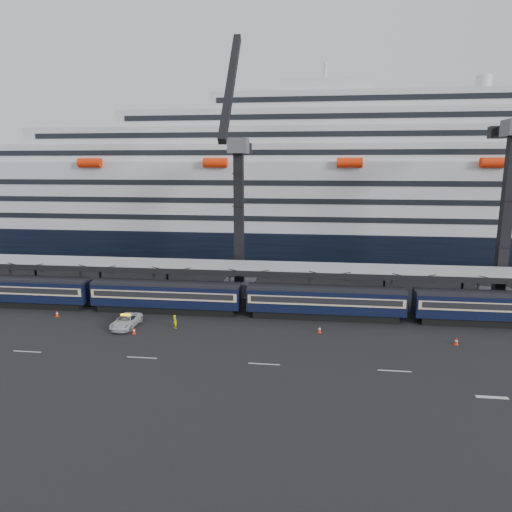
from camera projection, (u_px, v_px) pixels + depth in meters
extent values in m
plane|color=black|center=(408.00, 354.00, 45.27)|extent=(260.00, 260.00, 0.00)
cube|color=beige|center=(27.00, 352.00, 45.91)|extent=(3.00, 0.15, 0.02)
cube|color=beige|center=(142.00, 358.00, 44.48)|extent=(3.00, 0.15, 0.02)
cube|color=beige|center=(264.00, 364.00, 43.05)|extent=(3.00, 0.15, 0.02)
cube|color=beige|center=(395.00, 371.00, 41.62)|extent=(3.00, 0.15, 0.02)
cube|color=beige|center=(492.00, 397.00, 36.89)|extent=(2.50, 0.40, 0.02)
cube|color=black|center=(21.00, 303.00, 60.64)|extent=(17.48, 2.40, 0.90)
cube|color=black|center=(20.00, 290.00, 60.29)|extent=(19.00, 2.80, 2.70)
cube|color=beige|center=(20.00, 288.00, 60.23)|extent=(18.62, 2.92, 1.05)
cube|color=black|center=(20.00, 287.00, 60.22)|extent=(17.86, 2.98, 0.70)
cube|color=black|center=(19.00, 279.00, 59.99)|extent=(19.00, 2.50, 0.35)
cube|color=black|center=(167.00, 308.00, 58.26)|extent=(17.48, 2.40, 0.90)
cube|color=black|center=(166.00, 295.00, 57.90)|extent=(19.00, 2.80, 2.70)
cube|color=beige|center=(166.00, 293.00, 57.84)|extent=(18.62, 2.92, 1.05)
cube|color=black|center=(166.00, 292.00, 57.83)|extent=(17.86, 2.98, 0.70)
cube|color=black|center=(166.00, 283.00, 57.61)|extent=(19.00, 2.50, 0.35)
cube|color=black|center=(325.00, 315.00, 55.87)|extent=(17.48, 2.40, 0.90)
cube|color=black|center=(325.00, 300.00, 55.52)|extent=(19.00, 2.80, 2.70)
cube|color=beige|center=(325.00, 298.00, 55.46)|extent=(18.62, 2.92, 1.05)
cube|color=black|center=(325.00, 298.00, 55.45)|extent=(17.86, 2.98, 0.70)
cube|color=black|center=(325.00, 289.00, 55.22)|extent=(19.00, 2.50, 0.35)
cube|color=black|center=(497.00, 321.00, 53.48)|extent=(17.48, 2.40, 0.90)
cube|color=black|center=(498.00, 307.00, 53.13)|extent=(19.00, 2.80, 2.70)
cube|color=beige|center=(498.00, 304.00, 53.07)|extent=(18.62, 2.92, 1.05)
cube|color=black|center=(498.00, 304.00, 53.06)|extent=(17.86, 2.98, 0.70)
cube|color=black|center=(499.00, 294.00, 52.83)|extent=(19.00, 2.50, 0.35)
cube|color=gray|center=(389.00, 270.00, 57.83)|extent=(130.00, 6.00, 0.25)
cube|color=black|center=(392.00, 278.00, 54.97)|extent=(130.00, 0.25, 0.70)
cube|color=black|center=(385.00, 267.00, 60.81)|extent=(130.00, 0.25, 0.70)
cube|color=black|center=(11.00, 284.00, 61.61)|extent=(0.25, 0.25, 5.40)
cube|color=black|center=(36.00, 274.00, 67.06)|extent=(0.25, 0.25, 5.40)
cube|color=black|center=(81.00, 286.00, 60.41)|extent=(0.25, 0.25, 5.40)
cube|color=black|center=(100.00, 276.00, 65.86)|extent=(0.25, 0.25, 5.40)
cube|color=black|center=(154.00, 288.00, 59.22)|extent=(0.25, 0.25, 5.40)
cube|color=black|center=(167.00, 278.00, 64.67)|extent=(0.25, 0.25, 5.40)
cube|color=black|center=(230.00, 291.00, 58.03)|extent=(0.25, 0.25, 5.40)
cube|color=black|center=(237.00, 280.00, 63.48)|extent=(0.25, 0.25, 5.40)
cube|color=black|center=(309.00, 294.00, 56.83)|extent=(0.25, 0.25, 5.40)
cube|color=black|center=(309.00, 282.00, 62.28)|extent=(0.25, 0.25, 5.40)
cube|color=black|center=(391.00, 296.00, 55.64)|extent=(0.25, 0.25, 5.40)
cube|color=black|center=(384.00, 285.00, 61.09)|extent=(0.25, 0.25, 5.40)
cube|color=black|center=(477.00, 299.00, 54.45)|extent=(0.25, 0.25, 5.40)
cube|color=black|center=(462.00, 287.00, 59.90)|extent=(0.25, 0.25, 5.40)
cube|color=black|center=(362.00, 243.00, 89.35)|extent=(200.00, 28.00, 7.00)
cube|color=silver|center=(364.00, 194.00, 87.48)|extent=(190.00, 26.88, 12.00)
cube|color=silver|center=(366.00, 154.00, 86.00)|extent=(160.00, 24.64, 3.00)
cube|color=black|center=(374.00, 152.00, 73.96)|extent=(153.60, 0.12, 0.90)
cube|color=silver|center=(367.00, 137.00, 85.41)|extent=(124.00, 21.84, 3.00)
cube|color=black|center=(374.00, 134.00, 74.73)|extent=(119.04, 0.12, 0.90)
cube|color=silver|center=(367.00, 121.00, 84.82)|extent=(90.00, 19.04, 3.00)
cube|color=black|center=(374.00, 115.00, 75.50)|extent=(86.40, 0.12, 0.90)
cube|color=silver|center=(368.00, 104.00, 84.22)|extent=(56.00, 16.24, 3.00)
cube|color=black|center=(374.00, 98.00, 76.27)|extent=(53.76, 0.12, 0.90)
cube|color=silver|center=(325.00, 91.00, 84.69)|extent=(16.00, 12.00, 2.50)
cylinder|color=silver|center=(483.00, 85.00, 81.25)|extent=(2.80, 2.80, 3.00)
cylinder|color=#FF2D08|center=(90.00, 163.00, 78.40)|extent=(4.00, 1.60, 1.60)
cylinder|color=#FF2D08|center=(215.00, 163.00, 75.77)|extent=(4.00, 1.60, 1.60)
cylinder|color=#FF2D08|center=(350.00, 163.00, 73.15)|extent=(4.00, 1.60, 1.60)
cylinder|color=#FF2D08|center=(494.00, 163.00, 70.52)|extent=(4.00, 1.60, 1.60)
cube|color=#46494D|center=(239.00, 288.00, 65.95)|extent=(4.50, 4.50, 2.00)
cube|color=black|center=(239.00, 219.00, 63.98)|extent=(1.30, 1.30, 18.00)
cube|color=#46494D|center=(238.00, 146.00, 62.01)|extent=(2.60, 3.20, 2.00)
cube|color=black|center=(230.00, 85.00, 55.02)|extent=(0.90, 12.26, 14.37)
cube|color=black|center=(241.00, 147.00, 64.46)|extent=(0.90, 5.04, 0.90)
cube|color=black|center=(244.00, 149.00, 66.96)|extent=(2.20, 1.60, 1.60)
cube|color=#46494D|center=(497.00, 298.00, 60.80)|extent=(4.50, 4.50, 2.00)
cube|color=black|center=(506.00, 216.00, 58.64)|extent=(1.30, 1.30, 20.00)
cube|color=black|center=(506.00, 129.00, 59.19)|extent=(0.90, 5.60, 0.90)
cube|color=black|center=(498.00, 132.00, 61.96)|extent=(2.20, 1.60, 1.60)
imported|color=silver|center=(126.00, 321.00, 52.74)|extent=(2.44, 5.17, 1.43)
imported|color=#D9DD0B|center=(175.00, 322.00, 52.29)|extent=(0.70, 0.64, 1.61)
cube|color=#FF2D08|center=(57.00, 316.00, 56.53)|extent=(0.40, 0.40, 0.04)
cone|color=#FF2D08|center=(57.00, 313.00, 56.45)|extent=(0.33, 0.33, 0.75)
cylinder|color=white|center=(57.00, 313.00, 56.45)|extent=(0.28, 0.28, 0.12)
cube|color=#FF2D08|center=(134.00, 334.00, 50.76)|extent=(0.40, 0.40, 0.04)
cone|color=#FF2D08|center=(134.00, 330.00, 50.68)|extent=(0.33, 0.33, 0.75)
cylinder|color=white|center=(134.00, 330.00, 50.68)|extent=(0.28, 0.28, 0.12)
cube|color=#FF2D08|center=(320.00, 332.00, 51.16)|extent=(0.39, 0.39, 0.04)
cone|color=#FF2D08|center=(320.00, 329.00, 51.08)|extent=(0.33, 0.33, 0.74)
cylinder|color=white|center=(320.00, 329.00, 51.08)|extent=(0.28, 0.28, 0.12)
cube|color=#FF2D08|center=(456.00, 344.00, 47.69)|extent=(0.41, 0.41, 0.04)
cone|color=#FF2D08|center=(456.00, 341.00, 47.61)|extent=(0.34, 0.34, 0.77)
cylinder|color=white|center=(456.00, 341.00, 47.61)|extent=(0.29, 0.29, 0.13)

